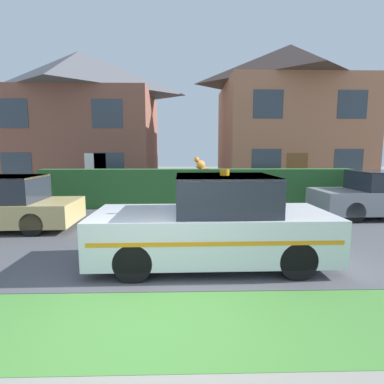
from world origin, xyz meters
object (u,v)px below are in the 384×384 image
Objects in this scene: police_car at (214,224)px; house_left at (82,121)px; neighbour_car_far at (383,195)px; wheelie_bin at (127,193)px; cat at (200,164)px; house_right at (288,118)px.

house_left is (-6.26, 11.57, 3.08)m from police_car.
neighbour_car_far is 9.17m from wheelie_bin.
house_left is at bearing -62.27° from police_car.
neighbour_car_far is at bearing -169.22° from cat.
police_car reaches higher than neighbour_car_far.
police_car is at bearing 32.29° from neighbour_car_far.
neighbour_car_far is 0.54× the size of house_left.
neighbour_car_far is at bearing -35.19° from wheelie_bin.
police_car is at bearing -86.73° from wheelie_bin.
wheelie_bin is (-2.57, 6.23, -1.41)m from cat.
house_left is (-12.30, 7.54, 3.13)m from neighbour_car_far.
house_right is at bearing -115.28° from police_car.
wheelie_bin is (3.40, -5.35, -3.34)m from house_left.
police_car is 1.20m from cat.
house_right is (5.28, 11.53, 3.29)m from police_car.
neighbour_car_far is (6.33, 4.04, -1.21)m from cat.
house_left is 11.54m from house_right.
neighbour_car_far reaches higher than wheelie_bin.
wheelie_bin is at bearing -15.21° from neighbour_car_far.
police_car is 7.27m from neighbour_car_far.
house_left is at bearing -32.93° from neighbour_car_far.
neighbour_car_far is 4.21× the size of wheelie_bin.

